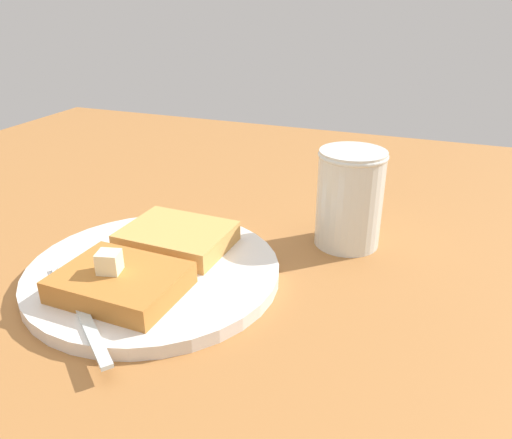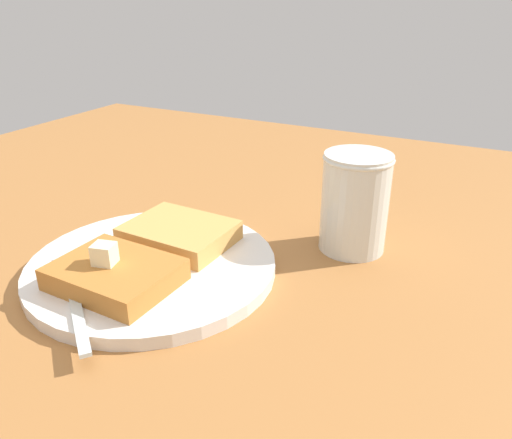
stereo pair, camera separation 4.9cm
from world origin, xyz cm
name	(u,v)px [view 1 (the left image)]	position (x,y,z in cm)	size (l,w,h in cm)	color
table_surface	(178,295)	(0.00, 0.00, 1.41)	(119.86, 119.86, 2.82)	#A36835
plate	(153,272)	(-0.19, 2.45, 3.53)	(23.88, 23.88, 1.24)	silver
toast_slice_left	(121,282)	(-4.82, 2.62, 5.08)	(8.13, 10.39, 2.03)	#B4702E
toast_slice_middle	(177,237)	(4.45, 2.27, 5.08)	(8.13, 10.39, 2.03)	#D69B4F
butter_pat_primary	(109,262)	(-5.03, 3.37, 7.03)	(1.87, 1.68, 1.87)	#F8F1C5
fork	(78,303)	(-7.71, 4.90, 4.24)	(11.19, 13.34, 0.36)	silver
syrup_jar	(349,203)	(13.76, -13.24, 7.53)	(7.11, 7.11, 10.39)	#3B1609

